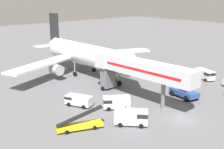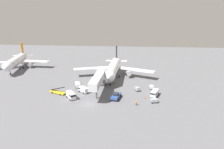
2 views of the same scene
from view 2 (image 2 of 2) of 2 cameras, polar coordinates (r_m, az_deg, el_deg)
ground_plane at (r=59.10m, az=-7.39°, el=-9.46°), size 300.00×300.00×0.00m
airplane_at_gate at (r=85.05m, az=0.47°, el=2.18°), size 39.96×35.24×13.69m
jet_bridge at (r=66.93m, az=-4.14°, el=-1.10°), size 3.47×21.64×7.40m
pushback_tug at (r=62.21m, az=1.27°, el=-6.86°), size 3.49×5.85×2.35m
belt_loader_truck at (r=69.71m, az=-17.00°, el=-5.29°), size 6.73×4.02×3.17m
service_van_far_left at (r=66.00m, az=13.49°, el=-5.79°), size 3.55×5.25×2.19m
service_van_rear_right at (r=63.79m, az=-13.01°, el=-6.47°), size 4.55×4.86×2.34m
service_van_rear_left at (r=74.47m, az=-10.98°, el=-3.25°), size 3.55×5.02×1.81m
service_van_near_right at (r=68.66m, az=-9.17°, el=-4.74°), size 4.83×4.38×2.03m
baggage_cart_near_center at (r=61.09m, az=13.38°, el=-8.13°), size 2.60×1.94×1.34m
baggage_cart_far_center at (r=69.84m, az=8.10°, el=-4.60°), size 1.98×2.54×1.55m
baggage_cart_mid_center at (r=72.97m, az=12.58°, el=-3.97°), size 1.67×2.30×1.42m
ground_crew_worker_foreground at (r=77.06m, az=0.52°, el=-2.36°), size 0.44×0.44×1.77m
ground_crew_worker_midground at (r=58.00m, az=7.79°, el=-8.93°), size 0.49×0.49×1.84m
safety_cone_alpha at (r=63.84m, az=10.61°, el=-7.24°), size 0.48×0.48×0.73m
airplane_background at (r=115.32m, az=-28.32°, el=3.93°), size 34.97×37.75×13.34m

